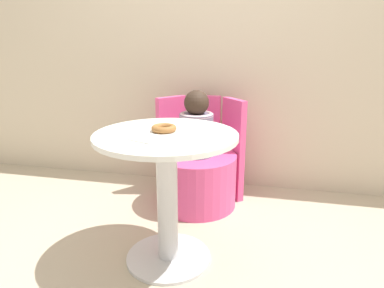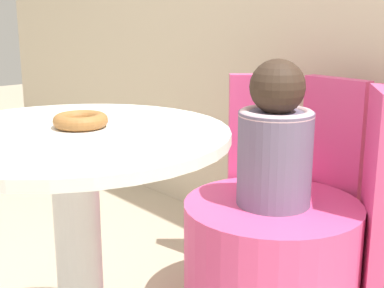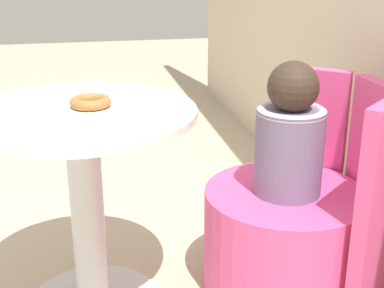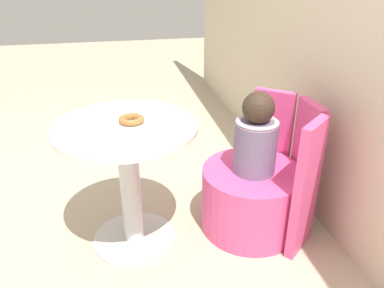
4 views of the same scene
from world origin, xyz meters
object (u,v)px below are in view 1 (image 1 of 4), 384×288
at_px(tub_chair, 196,180).
at_px(child_figure, 196,126).
at_px(round_table, 167,177).
at_px(donut, 164,128).

relative_size(tub_chair, child_figure, 1.25).
bearing_deg(round_table, donut, 121.18).
xyz_separation_m(round_table, tub_chair, (0.01, 0.69, -0.29)).
bearing_deg(donut, child_figure, 87.19).
bearing_deg(tub_chair, donut, -92.81).
distance_m(tub_chair, donut, 0.85).
distance_m(round_table, tub_chair, 0.75).
bearing_deg(tub_chair, child_figure, -90.00).
distance_m(round_table, child_figure, 0.70).
relative_size(child_figure, donut, 3.61).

